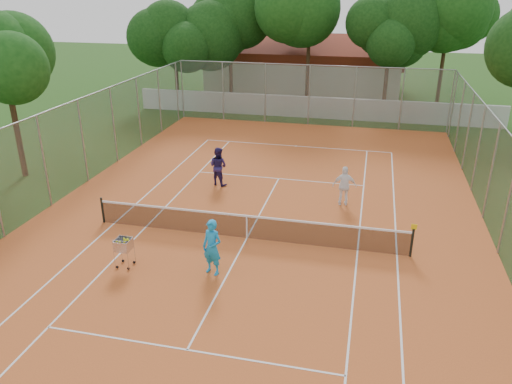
% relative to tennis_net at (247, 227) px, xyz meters
% --- Properties ---
extents(ground, '(120.00, 120.00, 0.00)m').
position_rel_tennis_net_xyz_m(ground, '(0.00, 0.00, -0.51)').
color(ground, '#1A3C10').
rests_on(ground, ground).
extents(court_pad, '(18.00, 34.00, 0.02)m').
position_rel_tennis_net_xyz_m(court_pad, '(0.00, 0.00, -0.50)').
color(court_pad, '#C25A25').
rests_on(court_pad, ground).
extents(court_lines, '(10.98, 23.78, 0.01)m').
position_rel_tennis_net_xyz_m(court_lines, '(0.00, 0.00, -0.49)').
color(court_lines, white).
rests_on(court_lines, court_pad).
extents(tennis_net, '(11.88, 0.10, 0.98)m').
position_rel_tennis_net_xyz_m(tennis_net, '(0.00, 0.00, 0.00)').
color(tennis_net, black).
rests_on(tennis_net, court_pad).
extents(perimeter_fence, '(18.00, 34.00, 4.00)m').
position_rel_tennis_net_xyz_m(perimeter_fence, '(0.00, 0.00, 1.49)').
color(perimeter_fence, slate).
rests_on(perimeter_fence, ground).
extents(boundary_wall, '(26.00, 0.30, 1.50)m').
position_rel_tennis_net_xyz_m(boundary_wall, '(0.00, 19.00, 0.24)').
color(boundary_wall, silver).
rests_on(boundary_wall, ground).
extents(clubhouse, '(16.40, 9.00, 4.40)m').
position_rel_tennis_net_xyz_m(clubhouse, '(-2.00, 29.00, 1.69)').
color(clubhouse, beige).
rests_on(clubhouse, ground).
extents(tropical_trees, '(29.00, 19.00, 10.00)m').
position_rel_tennis_net_xyz_m(tropical_trees, '(0.00, 22.00, 4.49)').
color(tropical_trees, black).
rests_on(tropical_trees, ground).
extents(player_near, '(0.80, 0.65, 1.91)m').
position_rel_tennis_net_xyz_m(player_near, '(-0.50, -2.62, 0.47)').
color(player_near, '#188ECF').
rests_on(player_near, court_pad).
extents(player_far_left, '(1.07, 0.95, 1.85)m').
position_rel_tennis_net_xyz_m(player_far_left, '(-2.65, 5.00, 0.43)').
color(player_far_left, '#241A50').
rests_on(player_far_left, court_pad).
extents(player_far_right, '(1.06, 0.53, 1.74)m').
position_rel_tennis_net_xyz_m(player_far_right, '(3.32, 3.98, 0.38)').
color(player_far_right, white).
rests_on(player_far_right, court_pad).
extents(ball_hopper, '(0.67, 0.67, 1.12)m').
position_rel_tennis_net_xyz_m(ball_hopper, '(-3.52, -2.90, 0.07)').
color(ball_hopper, '#B9B9C1').
rests_on(ball_hopper, court_pad).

